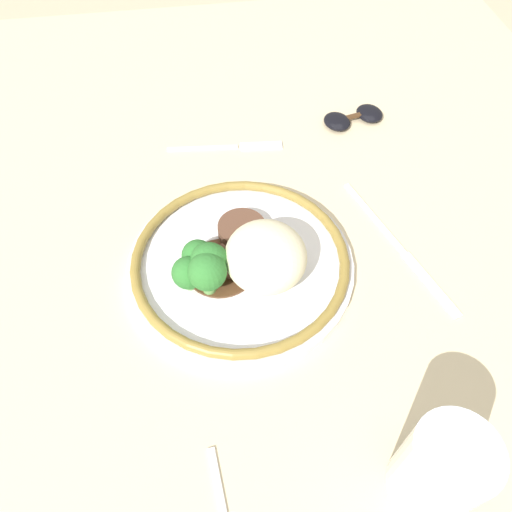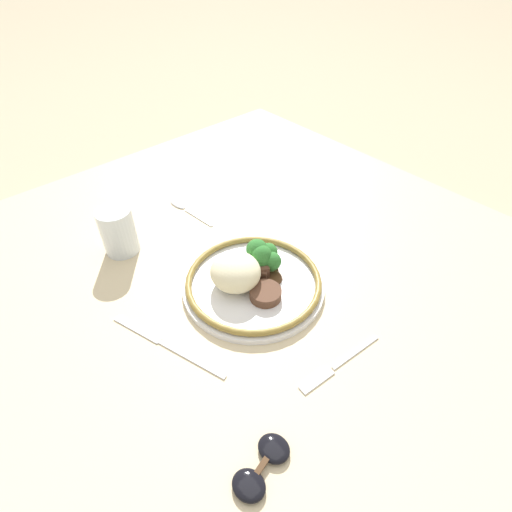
{
  "view_description": "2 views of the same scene",
  "coord_description": "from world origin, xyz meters",
  "px_view_note": "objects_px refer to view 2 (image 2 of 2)",
  "views": [
    {
      "loc": [
        0.36,
        -0.02,
        0.51
      ],
      "look_at": [
        0.01,
        0.03,
        0.06
      ],
      "focal_mm": 35.0,
      "sensor_mm": 36.0,
      "label": 1
    },
    {
      "loc": [
        -0.39,
        0.36,
        0.58
      ],
      "look_at": [
        0.03,
        -0.01,
        0.08
      ],
      "focal_mm": 28.0,
      "sensor_mm": 36.0,
      "label": 2
    }
  ],
  "objects_px": {
    "juice_glass": "(119,233)",
    "sunglasses": "(262,466)",
    "plate": "(251,277)",
    "fork": "(334,368)",
    "knife": "(163,343)",
    "spoon": "(183,208)"
  },
  "relations": [
    {
      "from": "plate",
      "to": "spoon",
      "type": "relative_size",
      "value": 1.81
    },
    {
      "from": "fork",
      "to": "sunglasses",
      "type": "bearing_deg",
      "value": 15.89
    },
    {
      "from": "plate",
      "to": "juice_glass",
      "type": "distance_m",
      "value": 0.29
    },
    {
      "from": "plate",
      "to": "fork",
      "type": "bearing_deg",
      "value": 173.86
    },
    {
      "from": "juice_glass",
      "to": "sunglasses",
      "type": "height_order",
      "value": "juice_glass"
    },
    {
      "from": "juice_glass",
      "to": "fork",
      "type": "xyz_separation_m",
      "value": [
        -0.48,
        -0.11,
        -0.04
      ]
    },
    {
      "from": "knife",
      "to": "plate",
      "type": "bearing_deg",
      "value": -106.46
    },
    {
      "from": "sunglasses",
      "to": "juice_glass",
      "type": "bearing_deg",
      "value": -20.42
    },
    {
      "from": "juice_glass",
      "to": "spoon",
      "type": "bearing_deg",
      "value": -76.51
    },
    {
      "from": "knife",
      "to": "sunglasses",
      "type": "relative_size",
      "value": 2.21
    },
    {
      "from": "juice_glass",
      "to": "knife",
      "type": "bearing_deg",
      "value": 165.59
    },
    {
      "from": "knife",
      "to": "spoon",
      "type": "relative_size",
      "value": 1.51
    },
    {
      "from": "sunglasses",
      "to": "spoon",
      "type": "bearing_deg",
      "value": -36.53
    },
    {
      "from": "fork",
      "to": "knife",
      "type": "bearing_deg",
      "value": -45.89
    },
    {
      "from": "juice_glass",
      "to": "spoon",
      "type": "distance_m",
      "value": 0.19
    },
    {
      "from": "fork",
      "to": "plate",
      "type": "bearing_deg",
      "value": -90.61
    },
    {
      "from": "knife",
      "to": "fork",
      "type": "bearing_deg",
      "value": -158.69
    },
    {
      "from": "plate",
      "to": "knife",
      "type": "xyz_separation_m",
      "value": [
        -0.0,
        0.2,
        -0.02
      ]
    },
    {
      "from": "spoon",
      "to": "fork",
      "type": "bearing_deg",
      "value": 167.13
    },
    {
      "from": "knife",
      "to": "spoon",
      "type": "height_order",
      "value": "spoon"
    },
    {
      "from": "plate",
      "to": "sunglasses",
      "type": "relative_size",
      "value": 2.63
    },
    {
      "from": "juice_glass",
      "to": "sunglasses",
      "type": "bearing_deg",
      "value": 171.58
    }
  ]
}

